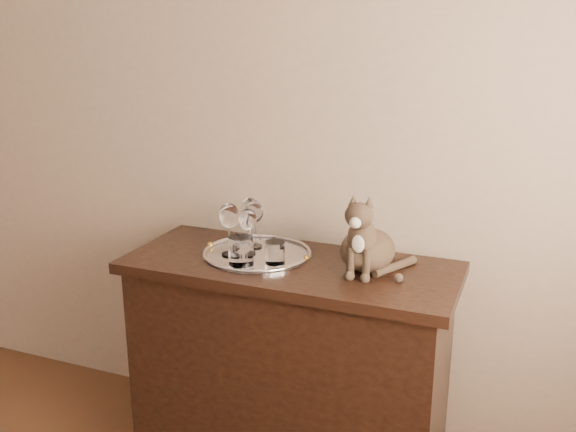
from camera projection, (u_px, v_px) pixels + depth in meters
name	position (u px, v px, depth m)	size (l,w,h in m)	color
wall_back	(183.00, 105.00, 2.65)	(4.00, 0.10, 2.70)	tan
sideboard	(290.00, 368.00, 2.42)	(1.20, 0.50, 0.85)	black
tray	(257.00, 255.00, 2.36)	(0.40, 0.40, 0.01)	silver
wine_glass_a	(250.00, 221.00, 2.44)	(0.07, 0.07, 0.19)	white
wine_glass_b	(254.00, 224.00, 2.41)	(0.07, 0.07, 0.18)	silver
wine_glass_c	(229.00, 229.00, 2.33)	(0.07, 0.07, 0.20)	white
wine_glass_d	(248.00, 231.00, 2.34)	(0.07, 0.07, 0.17)	white
tumbler_a	(275.00, 252.00, 2.26)	(0.07, 0.07, 0.08)	silver
tumbler_b	(241.00, 251.00, 2.25)	(0.09, 0.09, 0.10)	silver
cat	(368.00, 230.00, 2.19)	(0.29, 0.27, 0.29)	#49382B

